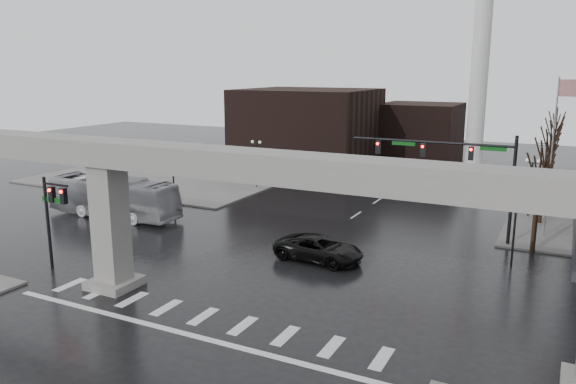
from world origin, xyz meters
name	(u,v)px	position (x,y,z in m)	size (l,w,h in m)	color
ground	(214,309)	(0.00, 0.00, 0.00)	(160.00, 160.00, 0.00)	black
sidewalk_nw	(204,167)	(-26.00, 36.00, 0.07)	(28.00, 36.00, 0.15)	slate
elevated_guideway	(231,185)	(1.26, 0.00, 6.88)	(48.00, 2.60, 8.70)	gray
building_far_left	(307,129)	(-14.00, 42.00, 5.00)	(16.00, 14.00, 10.00)	black
building_far_mid	(420,133)	(-2.00, 52.00, 4.00)	(10.00, 10.00, 8.00)	black
smokestack	(480,61)	(6.00, 46.00, 13.35)	(3.60, 3.60, 30.00)	white
signal_mast_arm	(459,162)	(8.99, 18.80, 5.83)	(12.12, 0.43, 8.00)	black
signal_left_pole	(53,208)	(-12.25, 0.50, 4.07)	(2.30, 0.30, 6.00)	black
flagpole_assembly	(557,139)	(15.29, 22.00, 7.53)	(2.06, 0.12, 12.00)	silver
lamp_right_0	(516,216)	(13.50, 14.00, 3.47)	(1.22, 0.32, 5.11)	black
lamp_right_1	(531,178)	(13.50, 28.00, 3.47)	(1.22, 0.32, 5.11)	black
lamp_right_2	(541,155)	(13.50, 42.00, 3.47)	(1.22, 0.32, 5.11)	black
lamp_left_0	(173,178)	(-13.50, 14.00, 3.47)	(1.22, 0.32, 5.11)	black
lamp_left_1	(256,156)	(-13.50, 28.00, 3.47)	(1.22, 0.32, 5.11)	black
lamp_left_2	(311,141)	(-13.50, 42.00, 3.47)	(1.22, 0.32, 5.11)	black
tree_right_0	(536,214)	(14.53, 18.02, 2.79)	(1.09, 1.58, 7.50)	black
tree_right_1	(543,190)	(14.53, 26.02, 2.85)	(1.09, 1.61, 7.67)	black
tree_right_2	(547,174)	(14.53, 34.02, 2.91)	(1.10, 1.63, 7.85)	black
tree_right_3	(551,161)	(14.53, 42.02, 2.98)	(1.11, 1.66, 8.02)	black
tree_right_4	(554,150)	(14.53, 50.02, 3.04)	(1.12, 1.69, 8.19)	black
pickup_truck	(319,249)	(1.88, 9.61, 0.84)	(2.78, 6.02, 1.67)	black
city_bus	(113,197)	(-18.45, 11.98, 1.74)	(2.93, 12.52, 3.49)	#A7A7AB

